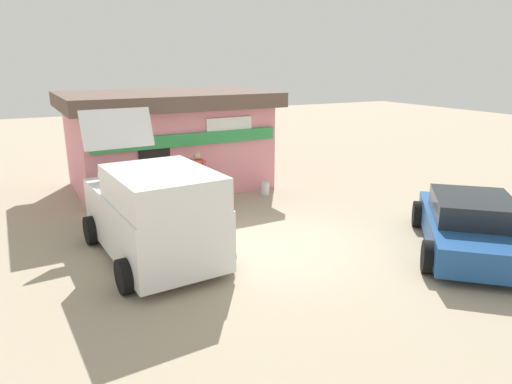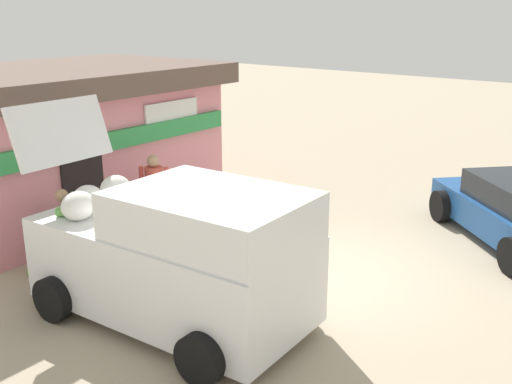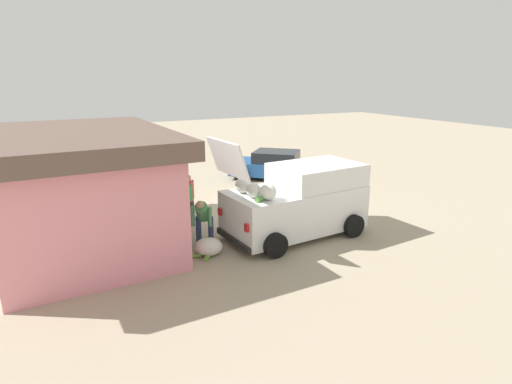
{
  "view_description": "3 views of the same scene",
  "coord_description": "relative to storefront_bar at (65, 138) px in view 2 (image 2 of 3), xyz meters",
  "views": [
    {
      "loc": [
        -4.98,
        -8.38,
        4.03
      ],
      "look_at": [
        -0.32,
        0.79,
        1.08
      ],
      "focal_mm": 31.77,
      "sensor_mm": 36.0,
      "label": 1
    },
    {
      "loc": [
        -8.15,
        -5.18,
        4.29
      ],
      "look_at": [
        -0.27,
        1.29,
        1.2
      ],
      "focal_mm": 42.49,
      "sensor_mm": 36.0,
      "label": 2
    },
    {
      "loc": [
        -12.36,
        6.82,
        4.46
      ],
      "look_at": [
        -0.57,
        0.85,
        0.74
      ],
      "focal_mm": 28.85,
      "sensor_mm": 36.0,
      "label": 3
    }
  ],
  "objects": [
    {
      "name": "ground_plane",
      "position": [
        0.84,
        -6.17,
        -1.61
      ],
      "size": [
        60.0,
        60.0,
        0.0
      ],
      "primitive_type": "plane",
      "color": "tan"
    },
    {
      "name": "storefront_bar",
      "position": [
        0.0,
        0.0,
        0.0
      ],
      "size": [
        6.64,
        4.72,
        3.12
      ],
      "color": "pink",
      "rests_on": "ground_plane"
    },
    {
      "name": "delivery_van",
      "position": [
        -1.99,
        -5.56,
        -0.6
      ],
      "size": [
        2.5,
        4.47,
        2.96
      ],
      "color": "white",
      "rests_on": "ground_plane"
    },
    {
      "name": "vendor_standing",
      "position": [
        -0.03,
        -2.88,
        -0.64
      ],
      "size": [
        0.47,
        0.48,
        1.67
      ],
      "color": "#4C4C51",
      "rests_on": "ground_plane"
    },
    {
      "name": "customer_bending",
      "position": [
        -1.6,
        -2.78,
        -0.77
      ],
      "size": [
        0.72,
        0.67,
        1.38
      ],
      "color": "navy",
      "rests_on": "ground_plane"
    },
    {
      "name": "unloaded_banana_pile",
      "position": [
        -2.21,
        -2.69,
        -1.38
      ],
      "size": [
        0.84,
        0.9,
        0.47
      ],
      "color": "silver",
      "rests_on": "ground_plane"
    },
    {
      "name": "paint_bucket",
      "position": [
        2.38,
        -2.37,
        -1.41
      ],
      "size": [
        0.27,
        0.27,
        0.4
      ],
      "primitive_type": "cylinder",
      "color": "silver",
      "rests_on": "ground_plane"
    }
  ]
}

